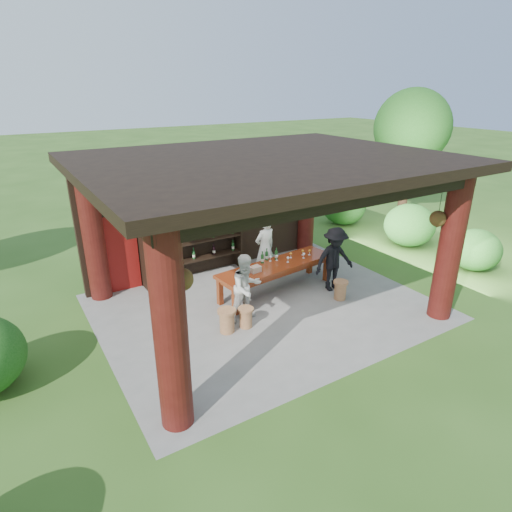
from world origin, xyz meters
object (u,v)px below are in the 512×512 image
stool_far_left (227,320)px  napkin_basket (255,269)px  stool_near_left (246,317)px  tasting_table (276,268)px  guest_woman (246,288)px  host (265,248)px  wine_shelf (193,233)px  stool_near_right (340,290)px  guest_man (334,259)px

stool_far_left → napkin_basket: napkin_basket is taller
stool_near_left → stool_far_left: stool_far_left is taller
napkin_basket → stool_far_left: bearing=-144.1°
tasting_table → guest_woman: bearing=-149.6°
stool_near_left → host: bearing=48.1°
wine_shelf → stool_far_left: 3.16m
stool_near_left → stool_near_right: (2.61, -0.09, 0.01)m
host → napkin_basket: host is taller
stool_far_left → napkin_basket: size_ratio=2.01×
host → guest_woman: (-1.49, -1.58, -0.10)m
stool_near_right → guest_man: size_ratio=0.29×
tasting_table → stool_near_right: tasting_table is taller
tasting_table → stool_near_right: bearing=-46.5°
stool_near_left → guest_woman: guest_woman is taller
host → wine_shelf: bearing=-45.1°
stool_near_right → napkin_basket: napkin_basket is taller
stool_far_left → stool_near_right: bearing=-2.4°
guest_man → napkin_basket: 2.06m
wine_shelf → guest_woman: bearing=-88.8°
tasting_table → guest_man: guest_man is taller
wine_shelf → stool_near_right: 4.07m
stool_near_right → guest_woman: bearing=171.0°
tasting_table → guest_man: size_ratio=1.99×
guest_woman → napkin_basket: bearing=42.1°
stool_near_left → guest_woman: size_ratio=0.29×
guest_man → wine_shelf: bearing=143.0°
wine_shelf → stool_near_right: wine_shelf is taller
guest_woman → guest_man: 2.62m
wine_shelf → napkin_basket: (0.68, -2.05, -0.41)m
stool_near_left → stool_far_left: (-0.44, 0.04, 0.04)m
stool_near_left → host: size_ratio=0.26×
guest_woman → host: bearing=42.5°
guest_woman → napkin_basket: (0.62, 0.65, 0.06)m
tasting_table → stool_near_left: tasting_table is taller
tasting_table → stool_near_left: bearing=-144.7°
tasting_table → host: host is taller
stool_near_left → napkin_basket: 1.38m
napkin_basket → guest_man: bearing=-14.9°
tasting_table → guest_woman: size_ratio=2.14×
stool_far_left → guest_woman: guest_woman is taller
host → stool_near_right: bearing=106.2°
host → napkin_basket: 1.27m
tasting_table → stool_far_left: bearing=-152.1°
wine_shelf → stool_near_left: bearing=-92.6°
wine_shelf → host: size_ratio=1.61×
stool_near_right → stool_far_left: 3.05m
guest_man → napkin_basket: guest_man is taller
stool_near_left → stool_near_right: 2.61m
tasting_table → host: bearing=77.9°
tasting_table → guest_woman: (-1.32, -0.77, 0.13)m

